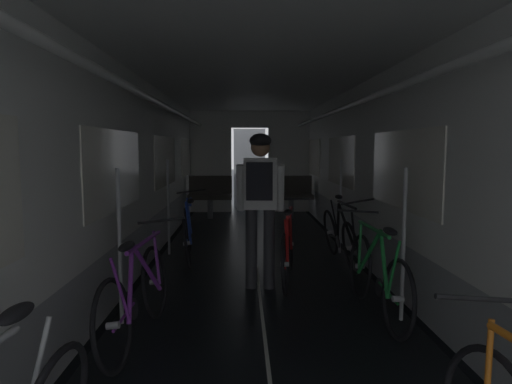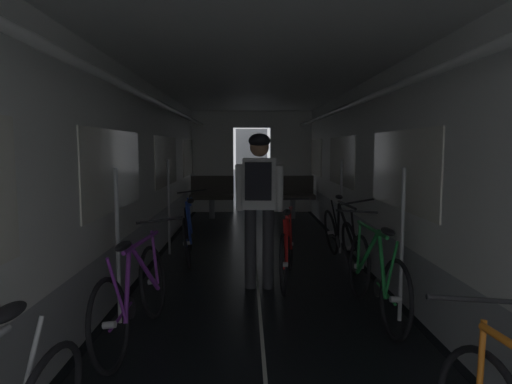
{
  "view_description": "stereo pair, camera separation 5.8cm",
  "coord_description": "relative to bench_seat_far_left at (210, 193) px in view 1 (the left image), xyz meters",
  "views": [
    {
      "loc": [
        -0.18,
        -1.8,
        1.58
      ],
      "look_at": [
        0.0,
        4.15,
        0.98
      ],
      "focal_mm": 31.21,
      "sensor_mm": 36.0,
      "label": 1
    },
    {
      "loc": [
        -0.12,
        -1.8,
        1.58
      ],
      "look_at": [
        0.0,
        4.15,
        0.98
      ],
      "focal_mm": 31.21,
      "sensor_mm": 36.0,
      "label": 2
    }
  ],
  "objects": [
    {
      "name": "train_car_shell",
      "position": [
        0.9,
        -4.47,
        1.13
      ],
      "size": [
        3.14,
        12.34,
        2.57
      ],
      "color": "black",
      "rests_on": "ground"
    },
    {
      "name": "bench_seat_far_left",
      "position": [
        0.0,
        0.0,
        0.0
      ],
      "size": [
        0.98,
        0.51,
        0.95
      ],
      "color": "gray",
      "rests_on": "ground"
    },
    {
      "name": "bench_seat_far_right",
      "position": [
        1.8,
        0.0,
        0.0
      ],
      "size": [
        0.98,
        0.51,
        0.95
      ],
      "color": "gray",
      "rests_on": "ground"
    },
    {
      "name": "bicycle_green",
      "position": [
        1.97,
        -5.86,
        -0.18
      ],
      "size": [
        0.44,
        1.69,
        0.95
      ],
      "color": "black",
      "rests_on": "ground"
    },
    {
      "name": "bicycle_black",
      "position": [
        2.05,
        -3.96,
        -0.19
      ],
      "size": [
        0.44,
        1.69,
        0.96
      ],
      "color": "black",
      "rests_on": "ground"
    },
    {
      "name": "bicycle_blue",
      "position": [
        -0.06,
        -3.67,
        -0.19
      ],
      "size": [
        0.44,
        1.69,
        0.95
      ],
      "color": "black",
      "rests_on": "ground"
    },
    {
      "name": "bicycle_purple",
      "position": [
        -0.14,
        -6.34,
        -0.19
      ],
      "size": [
        0.48,
        1.69,
        0.96
      ],
      "color": "black",
      "rests_on": "ground"
    },
    {
      "name": "person_cyclist_aisle",
      "position": [
        0.92,
        -5.01,
        0.5
      ],
      "size": [
        0.54,
        0.41,
        1.73
      ],
      "color": "#2D2D33",
      "rests_on": "ground"
    },
    {
      "name": "bicycle_red_in_aisle",
      "position": [
        1.25,
        -4.75,
        -0.18
      ],
      "size": [
        0.49,
        1.68,
        0.94
      ],
      "color": "black",
      "rests_on": "ground"
    }
  ]
}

